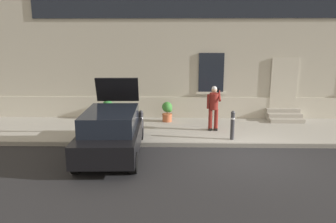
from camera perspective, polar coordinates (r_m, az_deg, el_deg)
name	(u,v)px	position (r m, az deg, el deg)	size (l,w,h in m)	color
ground_plane	(246,157)	(10.67, 13.56, -7.73)	(80.00, 80.00, 0.00)	#232326
sidewalk	(232,130)	(13.26, 11.07, -3.25)	(24.00, 3.60, 0.15)	#99968E
curb_edge	(241,145)	(11.51, 12.60, -5.77)	(24.00, 0.12, 0.15)	gray
building_facade	(226,37)	(15.23, 10.09, 12.73)	(24.00, 1.52, 7.50)	#B2AD9E
entrance_stoop	(284,116)	(15.16, 19.63, -0.75)	(1.45, 0.96, 0.48)	#9E998E
hatchback_car_black	(112,132)	(10.38, -9.82, -3.48)	(1.91, 4.12, 2.34)	black
bollard_near_person	(233,124)	(11.68, 11.24, -2.17)	(0.15, 0.15, 1.04)	#333338
bollard_far_left	(141,124)	(11.56, -4.72, -2.12)	(0.15, 0.15, 1.04)	#333338
person_on_phone	(214,105)	(12.59, 8.00, 1.07)	(0.51, 0.47, 1.75)	maroon
planter_olive	(108,109)	(14.65, -10.47, 0.41)	(0.44, 0.44, 0.86)	#606B38
planter_terracotta	(167,111)	(13.99, -0.12, 0.06)	(0.44, 0.44, 0.86)	#B25B38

